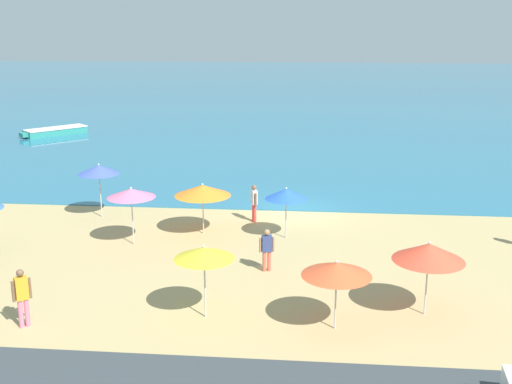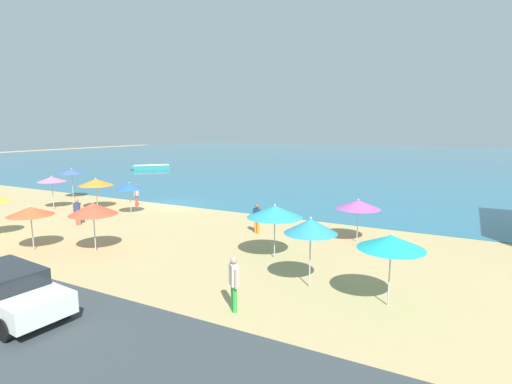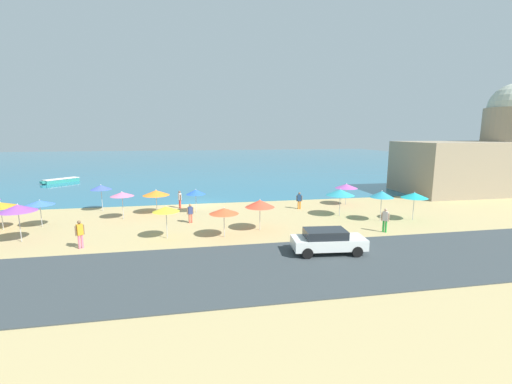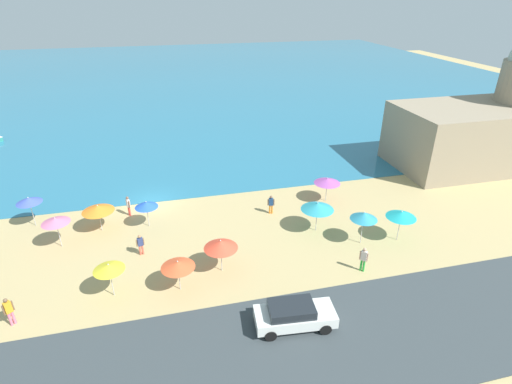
{
  "view_description": "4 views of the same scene",
  "coord_description": "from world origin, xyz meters",
  "views": [
    {
      "loc": [
        0.86,
        -29.36,
        8.85
      ],
      "look_at": [
        -1.41,
        -4.71,
        2.19
      ],
      "focal_mm": 45.0,
      "sensor_mm": 36.0,
      "label": 1
    },
    {
      "loc": [
        19.58,
        -23.11,
        5.76
      ],
      "look_at": [
        5.97,
        2.4,
        1.09
      ],
      "focal_mm": 28.0,
      "sensor_mm": 36.0,
      "label": 2
    },
    {
      "loc": [
        -0.49,
        -35.18,
        7.27
      ],
      "look_at": [
        5.29,
        -4.38,
        1.82
      ],
      "focal_mm": 24.0,
      "sensor_mm": 36.0,
      "label": 3
    },
    {
      "loc": [
        1.56,
        -31.75,
        16.59
      ],
      "look_at": [
        8.79,
        -2.24,
        1.09
      ],
      "focal_mm": 28.0,
      "sensor_mm": 36.0,
      "label": 4
    }
  ],
  "objects": [
    {
      "name": "beach_umbrella_5",
      "position": [
        -0.24,
        -3.86,
        1.9
      ],
      "size": [
        1.76,
        1.76,
        2.19
      ],
      "color": "#B2B2B7",
      "rests_on": "ground_plane"
    },
    {
      "name": "harbor_fortress",
      "position": [
        35.2,
        0.93,
        4.57
      ],
      "size": [
        17.11,
        8.71,
        13.16
      ],
      "color": "gray",
      "rests_on": "ground_plane"
    },
    {
      "name": "bather_0",
      "position": [
        -1.77,
        -1.76,
        0.96
      ],
      "size": [
        0.34,
        0.53,
        1.71
      ],
      "color": "#EE453C",
      "rests_on": "ground_plane"
    },
    {
      "name": "beach_umbrella_8",
      "position": [
        -3.77,
        -3.62,
        1.91
      ],
      "size": [
        2.38,
        2.38,
        2.21
      ],
      "color": "#B2B2B7",
      "rests_on": "ground_plane"
    },
    {
      "name": "beach_umbrella_6",
      "position": [
        14.77,
        -9.93,
        2.28
      ],
      "size": [
        1.93,
        1.93,
        2.62
      ],
      "color": "#B2B2B7",
      "rests_on": "ground_plane"
    },
    {
      "name": "bather_4",
      "position": [
        -7.6,
        -12.66,
        1.03
      ],
      "size": [
        0.46,
        0.4,
        1.83
      ],
      "color": "pink",
      "rests_on": "ground_plane"
    },
    {
      "name": "beach_umbrella_15",
      "position": [
        14.83,
        -3.23,
        1.93
      ],
      "size": [
        2.26,
        2.26,
        2.21
      ],
      "color": "#B2B2B7",
      "rests_on": "ground_plane"
    },
    {
      "name": "beach_umbrella_14",
      "position": [
        1.6,
        -11.92,
        1.88
      ],
      "size": [
        2.07,
        2.07,
        2.16
      ],
      "color": "#B2B2B7",
      "rests_on": "ground_plane"
    },
    {
      "name": "sea",
      "position": [
        0.0,
        55.0,
        0.03
      ],
      "size": [
        150.0,
        110.0,
        0.05
      ],
      "primitive_type": "cube",
      "color": "teal",
      "rests_on": "ground_plane"
    },
    {
      "name": "coastal_road",
      "position": [
        0.0,
        -18.0,
        0.03
      ],
      "size": [
        80.0,
        8.0,
        0.06
      ],
      "primitive_type": "cube",
      "color": "#363E41",
      "rests_on": "ground_plane"
    },
    {
      "name": "beach_umbrella_4",
      "position": [
        -6.38,
        -5.21,
        2.15
      ],
      "size": [
        1.94,
        1.94,
        2.4
      ],
      "color": "#B2B2B7",
      "rests_on": "ground_plane"
    },
    {
      "name": "beach_umbrella_11",
      "position": [
        12.22,
        -7.55,
        2.11
      ],
      "size": [
        2.48,
        2.48,
        2.44
      ],
      "color": "#B2B2B7",
      "rests_on": "ground_plane"
    },
    {
      "name": "parked_car_1",
      "position": [
        7.43,
        -16.47,
        0.84
      ],
      "size": [
        4.52,
        2.23,
        1.47
      ],
      "color": "silver",
      "rests_on": "coastal_road"
    },
    {
      "name": "beach_umbrella_9",
      "position": [
        -2.35,
        -11.51,
        2.09
      ],
      "size": [
        1.84,
        1.84,
        2.34
      ],
      "color": "#B2B2B7",
      "rests_on": "ground_plane"
    },
    {
      "name": "beach_umbrella_10",
      "position": [
        4.4,
        -10.69,
        2.05
      ],
      "size": [
        2.2,
        2.2,
        2.39
      ],
      "color": "#B2B2B7",
      "rests_on": "ground_plane"
    },
    {
      "name": "bather_1",
      "position": [
        9.56,
        -4.23,
        0.91
      ],
      "size": [
        0.56,
        0.3,
        1.64
      ],
      "color": "orange",
      "rests_on": "ground_plane"
    },
    {
      "name": "bather_3",
      "position": [
        13.36,
        -12.93,
        1.01
      ],
      "size": [
        0.44,
        0.42,
        1.8
      ],
      "color": "green",
      "rests_on": "ground_plane"
    },
    {
      "name": "bather_2",
      "position": [
        -0.75,
        -7.6,
        0.89
      ],
      "size": [
        0.55,
        0.31,
        1.59
      ],
      "color": "#D25B47",
      "rests_on": "ground_plane"
    },
    {
      "name": "beach_umbrella_13",
      "position": [
        17.59,
        -10.19,
        2.14
      ],
      "size": [
        2.16,
        2.16,
        2.44
      ],
      "color": "#B2B2B7",
      "rests_on": "ground_plane"
    },
    {
      "name": "ground_plane",
      "position": [
        0.0,
        0.0,
        0.0
      ],
      "size": [
        160.0,
        160.0,
        0.0
      ],
      "primitive_type": "plane",
      "color": "tan"
    },
    {
      "name": "beach_umbrella_1",
      "position": [
        -8.89,
        -1.68,
        2.25
      ],
      "size": [
        1.88,
        1.88,
        2.53
      ],
      "color": "#B2B2B7",
      "rests_on": "ground_plane"
    }
  ]
}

